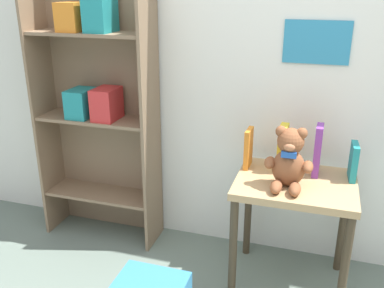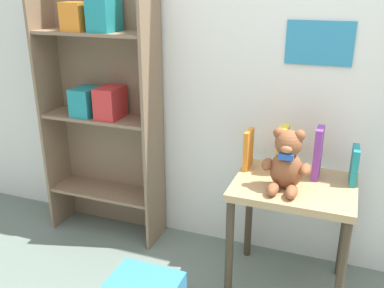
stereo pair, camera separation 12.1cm
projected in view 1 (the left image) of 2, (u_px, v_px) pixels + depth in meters
wall_back at (278, 36)px, 2.21m from camera, size 4.80×0.07×2.50m
bookshelf_side at (98, 101)px, 2.50m from camera, size 0.71×0.26×1.53m
display_table at (294, 199)px, 2.12m from camera, size 0.58×0.47×0.60m
teddy_bear at (289, 160)px, 1.99m from camera, size 0.22×0.21×0.29m
book_standing_orange at (248, 148)px, 2.22m from camera, size 0.03×0.12×0.21m
book_standing_yellow at (282, 148)px, 2.17m from camera, size 0.04×0.11×0.24m
book_standing_purple at (318, 150)px, 2.12m from camera, size 0.04×0.11×0.26m
book_standing_teal at (353, 162)px, 2.08m from camera, size 0.04×0.13×0.18m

